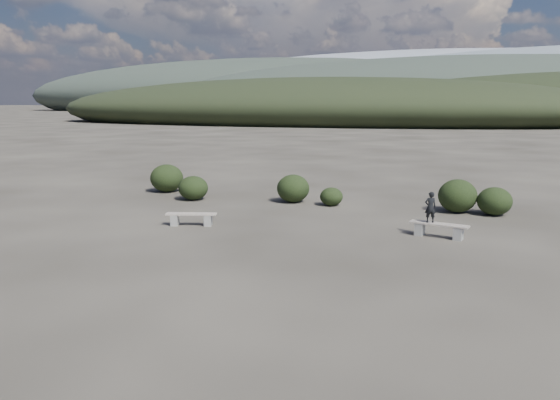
% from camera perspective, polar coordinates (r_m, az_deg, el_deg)
% --- Properties ---
extents(ground, '(1200.00, 1200.00, 0.00)m').
position_cam_1_polar(ground, '(13.66, -4.52, -7.03)').
color(ground, '#292520').
rests_on(ground, ground).
extents(bench_left, '(1.70, 0.82, 0.42)m').
position_cam_1_polar(bench_left, '(18.30, -9.25, -1.88)').
color(bench_left, gray).
rests_on(bench_left, ground).
extents(bench_right, '(1.78, 0.70, 0.44)m').
position_cam_1_polar(bench_right, '(17.17, 16.26, -2.92)').
color(bench_right, gray).
rests_on(bench_right, ground).
extents(seated_person, '(0.41, 0.34, 0.95)m').
position_cam_1_polar(seated_person, '(17.11, 15.44, -0.72)').
color(seated_person, black).
rests_on(seated_person, bench_right).
extents(shrub_a, '(1.23, 1.23, 1.01)m').
position_cam_1_polar(shrub_a, '(23.06, -9.05, 1.25)').
color(shrub_a, black).
rests_on(shrub_a, ground).
extents(shrub_b, '(1.33, 1.33, 1.14)m').
position_cam_1_polar(shrub_b, '(22.25, 1.38, 1.22)').
color(shrub_b, black).
rests_on(shrub_b, ground).
extents(shrub_c, '(0.91, 0.91, 0.73)m').
position_cam_1_polar(shrub_c, '(21.62, 5.39, 0.36)').
color(shrub_c, black).
rests_on(shrub_c, ground).
extents(shrub_d, '(1.41, 1.41, 1.23)m').
position_cam_1_polar(shrub_d, '(21.24, 18.06, 0.42)').
color(shrub_d, black).
rests_on(shrub_d, ground).
extents(shrub_e, '(1.23, 1.23, 1.02)m').
position_cam_1_polar(shrub_e, '(21.16, 21.51, -0.12)').
color(shrub_e, black).
rests_on(shrub_e, ground).
extents(shrub_f, '(1.49, 1.49, 1.26)m').
position_cam_1_polar(shrub_f, '(25.36, -11.75, 2.25)').
color(shrub_f, black).
rests_on(shrub_f, ground).
extents(mountain_ridges, '(500.00, 400.00, 56.00)m').
position_cam_1_polar(mountain_ridges, '(351.26, 17.79, 10.82)').
color(mountain_ridges, black).
rests_on(mountain_ridges, ground).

